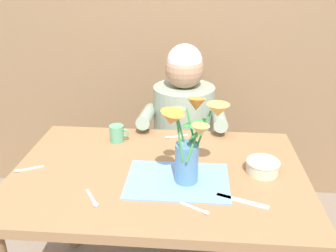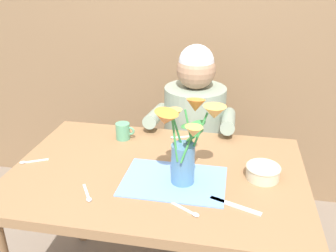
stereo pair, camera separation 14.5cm
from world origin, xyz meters
TOP-DOWN VIEW (x-y plane):
  - wood_panel_backdrop at (0.00, 1.05)m, footprint 4.00×0.10m
  - dining_table at (0.00, 0.00)m, footprint 1.20×0.80m
  - seated_person at (0.08, 0.62)m, footprint 0.45×0.47m
  - striped_placemat at (0.08, -0.07)m, footprint 0.40×0.28m
  - flower_vase at (0.13, -0.07)m, footprint 0.28×0.27m
  - ceramic_bowl at (0.42, 0.02)m, footprint 0.14×0.14m
  - dinner_knife at (0.32, -0.19)m, footprint 0.18×0.08m
  - coffee_cup at (-0.22, 0.25)m, footprint 0.09×0.07m
  - spoon_0 at (0.04, 0.32)m, footprint 0.12×0.06m
  - spoon_1 at (-0.55, -0.04)m, footprint 0.11×0.07m
  - spoon_2 at (0.17, -0.25)m, footprint 0.11×0.07m
  - spoon_3 at (-0.21, -0.23)m, footprint 0.08×0.11m

SIDE VIEW (x-z plane):
  - seated_person at x=0.08m, z-range 0.00..1.13m
  - dining_table at x=0.00m, z-range 0.27..1.01m
  - striped_placemat at x=0.08m, z-range 0.74..0.74m
  - dinner_knife at x=0.32m, z-range 0.74..0.74m
  - spoon_0 at x=0.04m, z-range 0.74..0.75m
  - spoon_1 at x=-0.55m, z-range 0.74..0.75m
  - spoon_2 at x=0.17m, z-range 0.74..0.75m
  - spoon_3 at x=-0.21m, z-range 0.74..0.75m
  - ceramic_bowl at x=0.42m, z-range 0.74..0.80m
  - coffee_cup at x=-0.22m, z-range 0.74..0.82m
  - flower_vase at x=0.13m, z-range 0.76..1.08m
  - wood_panel_backdrop at x=0.00m, z-range 0.00..2.50m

